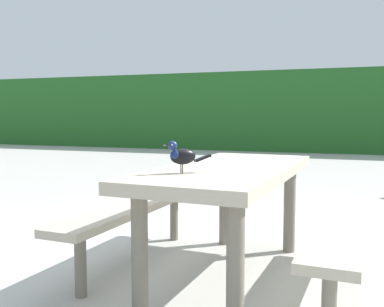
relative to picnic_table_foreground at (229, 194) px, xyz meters
The scene contains 4 objects.
ground_plane 0.61m from the picnic_table_foreground, 58.89° to the left, with size 60.00×60.00×0.00m, color #B7B5AD.
hedge_wall 10.57m from the picnic_table_foreground, 89.27° to the left, with size 28.00×1.40×2.33m, color #235B23.
picnic_table_foreground is the anchor object (origin of this frame).
bird_grackle 0.56m from the picnic_table_foreground, 108.98° to the right, with size 0.23×0.21×0.18m.
Camera 1 is at (0.59, -2.96, 1.07)m, focal length 41.05 mm.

